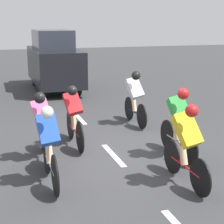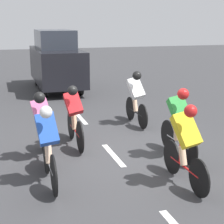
{
  "view_description": "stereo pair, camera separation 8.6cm",
  "coord_description": "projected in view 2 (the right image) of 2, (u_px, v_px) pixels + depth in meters",
  "views": [
    {
      "loc": [
        2.32,
        7.26,
        2.82
      ],
      "look_at": [
        0.03,
        0.11,
        0.95
      ],
      "focal_mm": 60.0,
      "sensor_mm": 36.0,
      "label": 1
    },
    {
      "loc": [
        2.24,
        7.28,
        2.82
      ],
      "look_at": [
        0.03,
        0.11,
        0.95
      ],
      "focal_mm": 60.0,
      "sensor_mm": 36.0,
      "label": 2
    }
  ],
  "objects": [
    {
      "name": "support_car",
      "position": [
        56.0,
        61.0,
        15.15
      ],
      "size": [
        1.7,
        4.42,
        2.4
      ],
      "color": "black",
      "rests_on": "ground"
    },
    {
      "name": "cyclist_blue",
      "position": [
        48.0,
        144.0,
        6.35
      ],
      "size": [
        0.38,
        1.69,
        1.48
      ],
      "color": "black",
      "rests_on": "ground"
    },
    {
      "name": "cyclist_pink",
      "position": [
        43.0,
        124.0,
        7.48
      ],
      "size": [
        0.43,
        1.67,
        1.48
      ],
      "color": "black",
      "rests_on": "ground"
    },
    {
      "name": "lane_stripe_far",
      "position": [
        81.0,
        118.0,
        10.94
      ],
      "size": [
        0.12,
        1.4,
        0.01
      ],
      "primitive_type": "cube",
      "color": "white",
      "rests_on": "ground"
    },
    {
      "name": "cyclist_red",
      "position": [
        74.0,
        114.0,
        8.34
      ],
      "size": [
        0.42,
        1.74,
        1.45
      ],
      "color": "black",
      "rests_on": "ground"
    },
    {
      "name": "cyclist_green",
      "position": [
        179.0,
        121.0,
        7.6
      ],
      "size": [
        0.42,
        1.64,
        1.53
      ],
      "color": "black",
      "rests_on": "ground"
    },
    {
      "name": "cyclist_white",
      "position": [
        136.0,
        96.0,
        10.05
      ],
      "size": [
        0.43,
        1.63,
        1.52
      ],
      "color": "black",
      "rests_on": "ground"
    },
    {
      "name": "ground_plane",
      "position": [
        112.0,
        153.0,
        8.07
      ],
      "size": [
        60.0,
        60.0,
        0.0
      ],
      "primitive_type": "plane",
      "color": "#38383A"
    },
    {
      "name": "lane_stripe_mid",
      "position": [
        113.0,
        155.0,
        7.97
      ],
      "size": [
        0.12,
        1.4,
        0.01
      ],
      "primitive_type": "cube",
      "color": "white",
      "rests_on": "ground"
    },
    {
      "name": "cyclist_yellow",
      "position": [
        186.0,
        142.0,
        6.31
      ],
      "size": [
        0.43,
        1.65,
        1.51
      ],
      "color": "black",
      "rests_on": "ground"
    }
  ]
}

